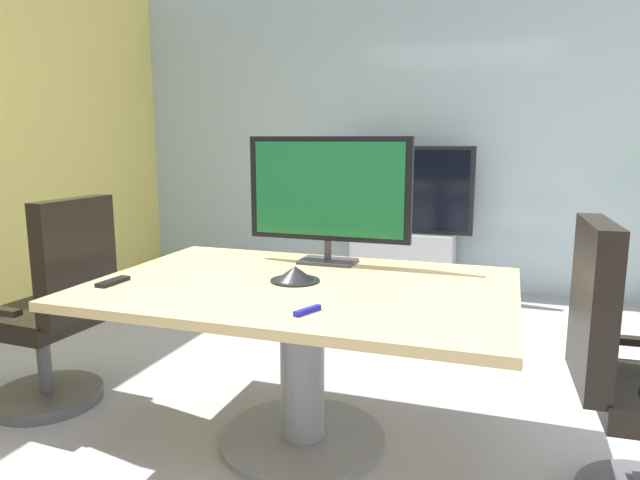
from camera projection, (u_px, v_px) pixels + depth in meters
ground_plane at (316, 469)px, 2.40m from camera, size 7.55×7.55×0.00m
wall_back_glass_partition at (432, 135)px, 5.21m from camera, size 5.95×0.10×2.81m
conference_table at (302, 325)px, 2.53m from camera, size 1.82×1.22×0.75m
office_chair_left at (55, 321)px, 2.90m from camera, size 0.61×0.58×1.09m
office_chair_right at (638, 397)px, 2.05m from camera, size 0.60×0.58×1.09m
tv_monitor at (328, 192)px, 2.85m from camera, size 0.84×0.18×0.64m
wall_display_unit at (403, 244)px, 5.10m from camera, size 1.20×0.36×1.31m
conference_phone at (295, 275)px, 2.52m from camera, size 0.22×0.22×0.07m
remote_control at (113, 282)px, 2.49m from camera, size 0.06×0.17×0.02m
whiteboard_marker at (307, 311)px, 2.07m from camera, size 0.07×0.13×0.02m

